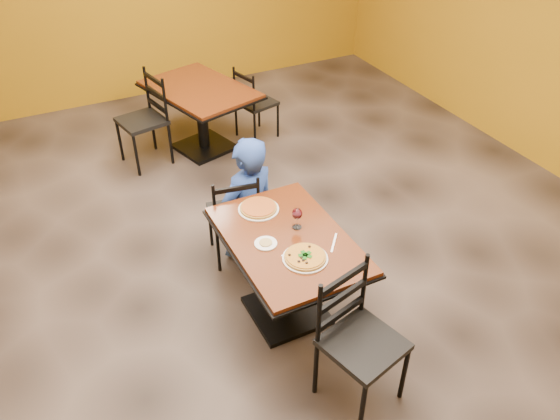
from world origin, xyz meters
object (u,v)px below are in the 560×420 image
plate_far (259,209)px  plate_main (305,258)px  table_second (201,104)px  pizza_main (305,257)px  wine_glass (297,217)px  chair_main_far (233,214)px  chair_main_near (363,345)px  side_plate (266,243)px  chair_second_right (257,103)px  chair_second_left (142,121)px  table_main (287,259)px  diner (248,197)px  pizza_far (258,207)px

plate_far → plate_main: bearing=-86.0°
table_second → pizza_main: pizza_main is taller
plate_far → table_second: bearing=81.1°
wine_glass → pizza_main: bearing=-108.7°
pizza_main → chair_main_far: bearing=94.6°
chair_main_near → chair_main_far: bearing=80.8°
chair_main_far → side_plate: (-0.08, -0.83, 0.32)m
table_second → pizza_main: bearing=-96.1°
chair_main_near → chair_second_right: size_ratio=1.15×
chair_second_left → plate_main: chair_second_left is taller
table_main → wine_glass: size_ratio=6.83×
chair_main_near → diner: diner is taller
table_main → chair_main_far: bearing=95.8°
chair_main_far → pizza_main: bearing=104.7°
plate_far → pizza_far: (0.00, 0.00, 0.02)m
chair_second_right → plate_far: size_ratio=2.77×
table_second → pizza_far: size_ratio=5.20×
diner → pizza_main: (-0.06, -1.11, 0.22)m
diner → pizza_far: (-0.11, -0.46, 0.22)m
table_main → pizza_main: 0.33m
plate_main → pizza_far: size_ratio=1.11×
chair_main_far → chair_second_right: 2.18m
plate_main → pizza_main: 0.02m
pizza_main → diner: bearing=86.9°
diner → plate_main: bearing=73.2°
plate_main → plate_far: same height
chair_main_far → side_plate: chair_main_far is taller
pizza_main → table_second: bearing=83.9°
chair_second_left → diner: bearing=0.9°
table_second → wine_glass: size_ratio=8.08×
chair_second_right → plate_main: bearing=147.0°
table_main → side_plate: 0.26m
chair_second_left → wine_glass: chair_second_left is taller
table_second → plate_far: 2.36m
pizza_main → wine_glass: wine_glass is taller
pizza_far → pizza_main: bearing=-86.0°
side_plate → wine_glass: size_ratio=0.89×
pizza_far → side_plate: bearing=-107.7°
table_second → chair_second_left: 0.67m
table_main → chair_main_far: (-0.09, 0.83, -0.12)m
pizza_far → plate_main: bearing=-86.0°
chair_main_far → chair_main_near: bearing=105.7°
chair_second_left → pizza_far: bearing=-4.0°
chair_main_far → plate_main: bearing=104.7°
table_second → plate_main: size_ratio=4.69×
chair_main_far → chair_second_left: 1.91m
chair_main_near → pizza_far: chair_main_near is taller
diner → pizza_far: bearing=63.3°
diner → pizza_main: diner is taller
diner → side_plate: 0.90m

